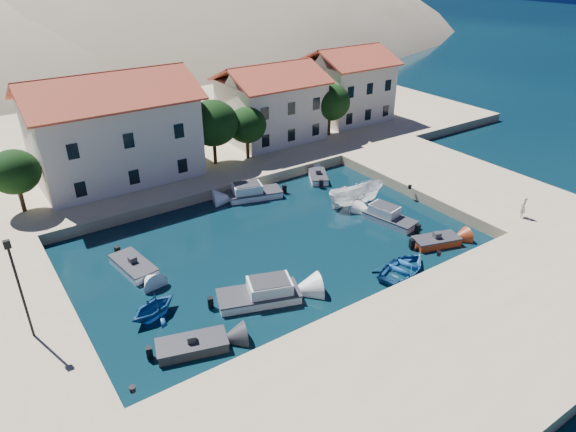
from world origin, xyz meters
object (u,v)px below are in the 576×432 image
Objects in this scene: building_right at (348,83)px; rowboat_south at (403,272)px; boat_east at (355,204)px; pedestrian at (523,207)px; cabin_cruiser_east at (390,218)px; building_mid at (271,101)px; building_left at (112,125)px; cabin_cruiser_south at (259,294)px; lamppost at (18,281)px.

rowboat_south is (-18.49, -28.26, -5.47)m from building_right.
rowboat_south is at bearing 168.22° from boat_east.
rowboat_south is 0.87× the size of boat_east.
building_right reaches higher than pedestrian.
cabin_cruiser_east is (-14.06, -22.40, -5.00)m from building_right.
pedestrian is (6.12, -27.98, -3.35)m from building_mid.
building_right reaches higher than cabin_cruiser_east.
building_mid is at bearing 3.18° from building_left.
cabin_cruiser_east is at bearing 30.45° from cabin_cruiser_south.
building_left is at bearing 60.10° from lamppost.
building_mid reaches higher than boat_east.
pedestrian is at bearing -105.57° from rowboat_south.
cabin_cruiser_south is at bearing 127.59° from boat_east.
rowboat_south is at bearing -66.32° from building_left.
building_mid reaches higher than cabin_cruiser_east.
building_left is 3.10× the size of cabin_cruiser_east.
building_left is 1.56× the size of building_right.
building_left is 2.54× the size of cabin_cruiser_south.
building_mid is 1.81× the size of cabin_cruiser_south.
cabin_cruiser_east is 0.89× the size of boat_east.
building_left is 18.04m from building_mid.
pedestrian is (22.74, -3.72, 1.40)m from cabin_cruiser_south.
lamppost is at bearing -144.55° from building_mid.
lamppost is at bearing -174.84° from cabin_cruiser_south.
building_left is 30.07m from building_right.
building_left is 2.36× the size of lamppost.
pedestrian is (8.28, -10.83, 1.87)m from boat_east.
cabin_cruiser_east is at bearing -95.51° from building_mid.
cabin_cruiser_east is at bearing -52.01° from building_left.
rowboat_south is at bearing -13.63° from pedestrian.
lamppost is (-29.50, -21.00, -0.47)m from building_mid.
lamppost is at bearing 109.41° from boat_east.
building_mid is at bearing 35.45° from lamppost.
building_left is at bearing -176.19° from building_right.
rowboat_south is at bearing 2.88° from cabin_cruiser_south.
building_left reaches higher than boat_east.
building_left is 8.42× the size of pedestrian.
building_left is 1.40× the size of building_mid.
building_mid is 18.05m from boat_east.
lamppost is 1.17× the size of boat_east.
building_right reaches higher than lamppost.
cabin_cruiser_east is at bearing -49.13° from pedestrian.
building_right is 38.50m from cabin_cruiser_south.
cabin_cruiser_south is (-16.62, -24.26, -4.75)m from building_mid.
pedestrian is (12.61, -0.72, 1.87)m from rowboat_south.
building_left reaches higher than rowboat_south.
lamppost is (-41.50, -22.00, -0.72)m from building_right.
building_mid is at bearing -88.03° from pedestrian.
cabin_cruiser_east is (4.42, 5.85, 0.48)m from rowboat_south.
rowboat_south is at bearing -15.21° from lamppost.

